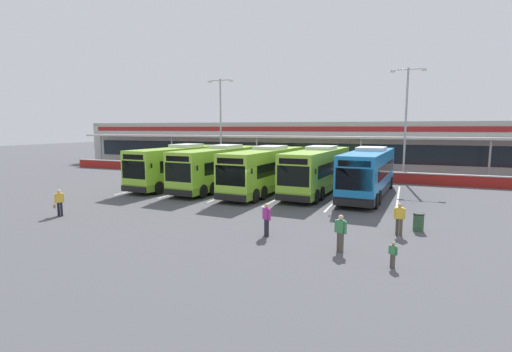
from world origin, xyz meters
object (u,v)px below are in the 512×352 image
object	(u,v)px
coach_bus_leftmost	(181,166)
lamp_post_west	(221,119)
coach_bus_left_centre	(220,168)
pedestrian_in_dark_coat	(341,232)
pedestrian_with_handbag	(59,202)
pedestrian_approaching_bus	(399,218)
coach_bus_centre	(266,171)
pedestrian_near_bin	(267,219)
coach_bus_right_centre	(318,171)
lamp_post_centre	(406,117)
coach_bus_rightmost	(369,173)
litter_bin	(418,222)
pedestrian_child	(393,254)

from	to	relation	value
coach_bus_leftmost	lamp_post_west	distance (m)	12.15
coach_bus_leftmost	coach_bus_left_centre	xyz separation A→B (m)	(4.11, -0.11, 0.00)
pedestrian_in_dark_coat	lamp_post_west	bearing A→B (deg)	126.71
pedestrian_with_handbag	pedestrian_approaching_bus	world-z (taller)	same
coach_bus_centre	pedestrian_near_bin	size ratio (longest dim) A/B	7.58
coach_bus_right_centre	pedestrian_with_handbag	xyz separation A→B (m)	(-12.57, -14.04, -0.93)
lamp_post_centre	coach_bus_rightmost	bearing A→B (deg)	-104.19
lamp_post_centre	litter_bin	bearing A→B (deg)	-87.13
pedestrian_in_dark_coat	pedestrian_approaching_bus	world-z (taller)	same
pedestrian_with_handbag	pedestrian_approaching_bus	size ratio (longest dim) A/B	1.00
coach_bus_left_centre	pedestrian_approaching_bus	world-z (taller)	coach_bus_left_centre
coach_bus_right_centre	pedestrian_in_dark_coat	distance (m)	14.99
pedestrian_with_handbag	litter_bin	xyz separation A→B (m)	(19.98, 4.49, -0.39)
coach_bus_leftmost	pedestrian_child	bearing A→B (deg)	-37.55
pedestrian_with_handbag	lamp_post_centre	world-z (taller)	lamp_post_centre
coach_bus_right_centre	lamp_post_centre	distance (m)	12.34
coach_bus_leftmost	pedestrian_with_handbag	xyz separation A→B (m)	(-0.04, -13.10, -0.93)
coach_bus_rightmost	lamp_post_centre	xyz separation A→B (m)	(2.44, 9.65, 4.50)
lamp_post_west	pedestrian_near_bin	bearing A→B (deg)	-58.23
coach_bus_right_centre	coach_bus_rightmost	distance (m)	4.01
coach_bus_rightmost	pedestrian_approaching_bus	bearing A→B (deg)	-76.85
pedestrian_child	pedestrian_approaching_bus	xyz separation A→B (m)	(0.12, 4.72, 0.33)
litter_bin	lamp_post_centre	bearing A→B (deg)	92.87
coach_bus_left_centre	lamp_post_centre	size ratio (longest dim) A/B	1.12
coach_bus_right_centre	lamp_post_west	xyz separation A→B (m)	(-14.13, 10.23, 4.50)
coach_bus_leftmost	pedestrian_in_dark_coat	xyz separation A→B (m)	(16.74, -13.42, -0.91)
coach_bus_rightmost	pedestrian_approaching_bus	world-z (taller)	coach_bus_rightmost
coach_bus_right_centre	litter_bin	xyz separation A→B (m)	(7.41, -9.55, -1.32)
pedestrian_with_handbag	lamp_post_centre	distance (m)	30.75
coach_bus_leftmost	lamp_post_west	bearing A→B (deg)	98.13
coach_bus_rightmost	pedestrian_in_dark_coat	world-z (taller)	coach_bus_rightmost
pedestrian_child	lamp_post_centre	world-z (taller)	lamp_post_centre
lamp_post_west	litter_bin	world-z (taller)	lamp_post_west
pedestrian_near_bin	lamp_post_west	world-z (taller)	lamp_post_west
pedestrian_with_handbag	coach_bus_centre	bearing A→B (deg)	56.15
lamp_post_centre	pedestrian_approaching_bus	bearing A→B (deg)	-89.88
pedestrian_in_dark_coat	pedestrian_near_bin	distance (m)	3.90
lamp_post_west	litter_bin	distance (m)	29.81
litter_bin	coach_bus_left_centre	bearing A→B (deg)	151.78
coach_bus_rightmost	pedestrian_in_dark_coat	size ratio (longest dim) A/B	7.58
coach_bus_rightmost	litter_bin	world-z (taller)	coach_bus_rightmost
pedestrian_child	pedestrian_approaching_bus	world-z (taller)	pedestrian_approaching_bus
coach_bus_right_centre	pedestrian_with_handbag	bearing A→B (deg)	-131.84
pedestrian_with_handbag	coach_bus_left_centre	bearing A→B (deg)	72.30
coach_bus_leftmost	pedestrian_with_handbag	size ratio (longest dim) A/B	7.58
coach_bus_rightmost	pedestrian_near_bin	size ratio (longest dim) A/B	7.58
pedestrian_with_handbag	pedestrian_in_dark_coat	distance (m)	16.78
lamp_post_west	lamp_post_centre	bearing A→B (deg)	-2.02
coach_bus_leftmost	pedestrian_child	size ratio (longest dim) A/B	12.22
coach_bus_left_centre	lamp_post_centre	world-z (taller)	lamp_post_centre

